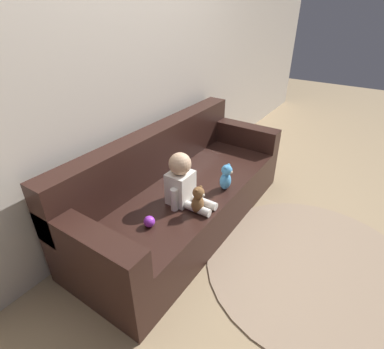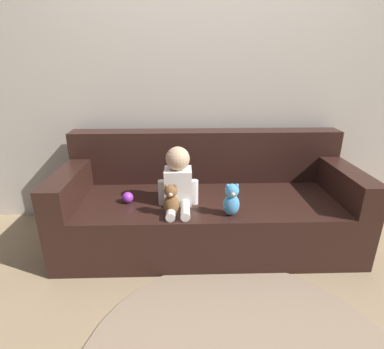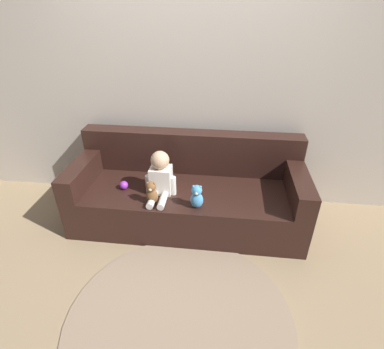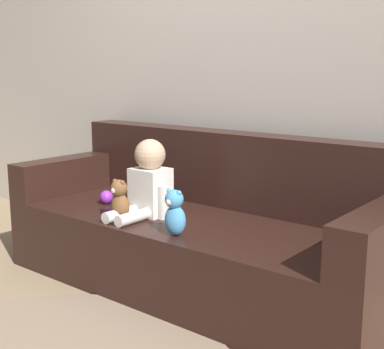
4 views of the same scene
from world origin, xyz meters
The scene contains 7 objects.
ground_plane centered at (0.00, 0.00, 0.00)m, with size 12.00×12.00×0.00m, color #9E8460.
wall_back centered at (0.00, 0.49, 1.30)m, with size 8.00×0.05×2.60m.
couch centered at (0.00, 0.06, 0.28)m, with size 2.10×0.81×0.80m.
person_baby centered at (-0.22, -0.12, 0.55)m, with size 0.27×0.36×0.40m.
teddy_bear_brown centered at (-0.26, -0.28, 0.49)m, with size 0.10×0.10×0.21m.
plush_toy_side centered at (0.12, -0.30, 0.49)m, with size 0.10×0.10×0.22m.
toy_ball centered at (-0.57, -0.10, 0.42)m, with size 0.08×0.08×0.08m.
Camera 2 is at (-0.18, -1.98, 1.30)m, focal length 28.00 mm.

